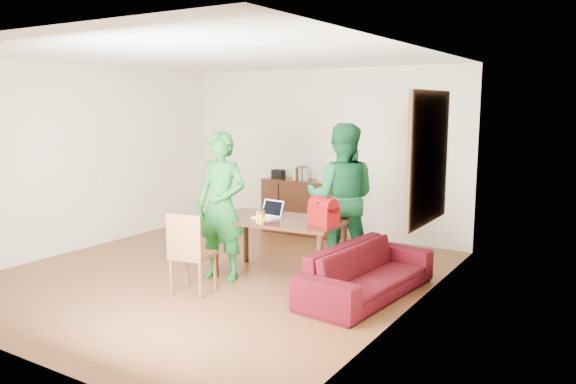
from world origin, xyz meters
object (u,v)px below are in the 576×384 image
Objects in this scene: person_near at (221,206)px; red_bag at (324,214)px; table at (279,226)px; sofa at (367,271)px; bottle at (262,217)px; person_far at (342,198)px; chair at (192,269)px; laptop at (266,215)px.

person_near is 1.27m from red_bag.
table reaches higher than sofa.
red_bag is at bearing 31.04° from bottle.
person_far is 1.19m from bottle.
chair is 1.14m from laptop.
red_bag is (0.78, 0.05, 0.09)m from laptop.
table is at bearing 35.92° from laptop.
person_far reaches higher than table.
laptop reaches higher than bottle.
chair is 2.68× the size of red_bag.
laptop is at bearing 56.84° from chair.
table is 8.40× the size of bottle.
chair reaches higher than bottle.
sofa is (1.79, 0.35, -0.63)m from person_near.
table is at bearing -161.59° from red_bag.
person_near reaches higher than chair.
bottle is at bearing 110.71° from sofa.
table is 0.86× the size of person_far.
person_near is 1.55m from person_far.
chair is 1.98m from sofa.
red_bag is (1.20, 0.40, -0.04)m from person_near.
person_far reaches higher than bottle.
person_far is at bearing 37.89° from person_near.
person_far is at bearing 65.51° from bottle.
laptop is at bearing 31.64° from person_near.
chair is (-0.52, -1.03, -0.37)m from table.
table is 0.76m from person_near.
red_bag reaches higher than chair.
chair is at bearing -93.14° from person_near.
bottle is at bearing 37.77° from chair.
table is at bearing 31.31° from person_far.
red_bag is 0.83m from sofa.
person_far reaches higher than red_bag.
sofa is (0.71, -0.76, -0.67)m from person_far.
red_bag is 0.18× the size of sofa.
laptop is (-0.66, -0.76, -0.17)m from person_far.
bottle is 1.36m from sofa.
person_far is at bearing 48.01° from table.
person_far is 0.99× the size of sofa.
bottle is (0.59, 0.03, -0.07)m from person_near.
bottle is at bearing -91.79° from table.
person_near is 0.94× the size of sofa.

